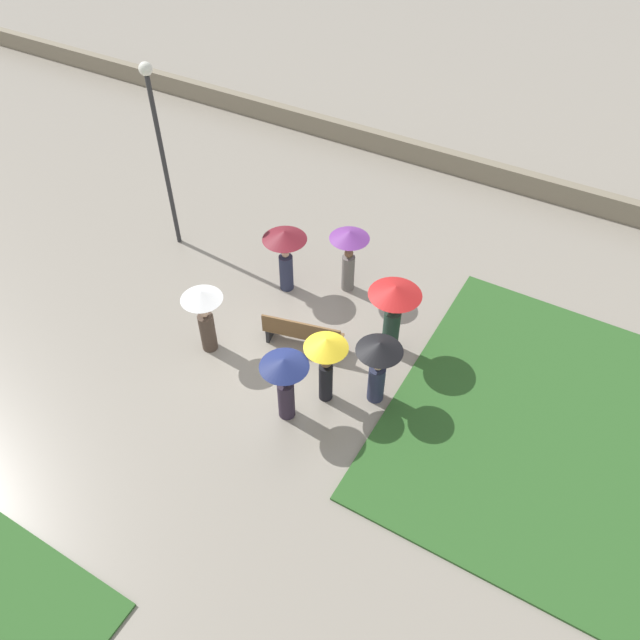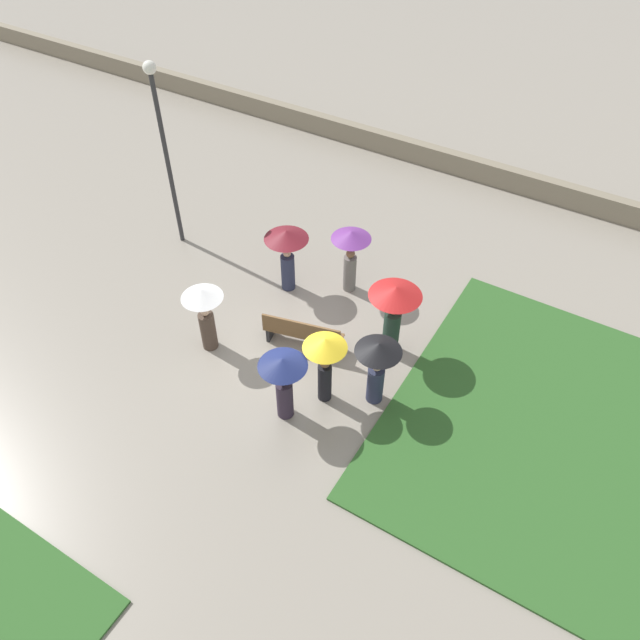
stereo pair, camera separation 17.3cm
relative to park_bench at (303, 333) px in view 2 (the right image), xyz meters
name	(u,v)px [view 2 (the right image)]	position (x,y,z in m)	size (l,w,h in m)	color
ground_plane	(297,359)	(-0.11, 0.42, -0.47)	(90.00, 90.00, 0.00)	gray
lawn_patch_near	(577,443)	(-6.29, -0.61, -0.44)	(7.52, 7.53, 0.06)	#2D5B26
parapet_wall	(456,163)	(-0.11, -9.10, -0.13)	(45.00, 0.35, 0.69)	gray
park_bench	(303,333)	(0.00, 0.00, 0.00)	(1.93, 0.85, 0.90)	brown
lamp_post	(163,136)	(5.16, -1.74, 2.73)	(0.32, 0.32, 5.09)	#2D2D30
crowd_person_red	(394,306)	(-1.79, -0.98, 0.93)	(1.19, 1.19, 1.96)	#1E3328
crowd_person_maroon	(287,247)	(1.46, -1.60, 0.85)	(1.11, 1.11, 1.81)	#282D47
crowd_person_navy	(283,377)	(-0.73, 1.85, 0.74)	(1.01, 1.01, 1.75)	#2D2333
crowd_person_yellow	(325,356)	(-1.21, 1.03, 0.87)	(0.93, 0.93, 1.84)	black
crowd_person_purple	(351,249)	(0.08, -2.38, 0.82)	(1.00, 1.00, 1.82)	slate
crowd_person_black	(377,361)	(-2.16, 0.50, 0.74)	(0.99, 0.99, 1.75)	#282D47
crowd_person_white	(204,309)	(1.89, 1.11, 0.72)	(0.95, 0.95, 1.78)	#47382D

